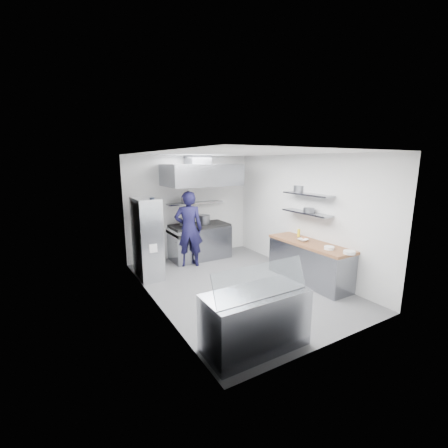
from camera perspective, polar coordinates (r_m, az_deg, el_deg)
floor at (r=6.66m, az=2.65°, el=-11.51°), size 5.00×5.00×0.00m
ceiling at (r=6.12m, az=2.90°, el=13.33°), size 5.00×5.00×0.00m
wall_back at (r=8.42m, az=-6.53°, el=3.28°), size 3.60×2.80×0.02m
wall_front at (r=4.42m, az=20.74°, el=-5.18°), size 3.60×2.80×0.02m
wall_left at (r=5.49m, az=-13.19°, el=-1.50°), size 2.80×5.00×0.02m
wall_right at (r=7.36m, az=14.62°, el=1.76°), size 2.80×5.00×0.02m
gas_range at (r=8.30m, az=-4.63°, el=-3.52°), size 1.60×0.80×0.90m
cooktop at (r=8.18m, az=-4.68°, el=-0.27°), size 1.57×0.78×0.06m
stock_pot_left at (r=8.12m, az=-7.38°, el=0.51°), size 0.31×0.31×0.20m
stock_pot_mid at (r=8.25m, az=-3.88°, el=0.90°), size 0.35×0.35×0.24m
over_range_shelf at (r=8.30m, az=-5.47°, el=4.02°), size 1.60×0.30×0.04m
shelf_pot_a at (r=7.99m, az=-7.17°, el=4.48°), size 0.27×0.27×0.18m
extractor_hood at (r=7.85m, az=-4.29°, el=9.32°), size 1.90×1.15×0.55m
hood_duct at (r=8.05m, az=-5.05°, el=12.07°), size 0.55×0.55×0.24m
red_firebox at (r=7.95m, az=-14.64°, el=2.61°), size 0.22×0.10×0.26m
chef at (r=7.62m, az=-6.74°, el=-0.95°), size 0.82×0.68×1.93m
wire_rack at (r=7.04m, az=-14.44°, el=-2.64°), size 0.50×0.90×1.85m
rack_bin_a at (r=6.74m, az=-13.54°, el=-4.33°), size 0.17×0.21×0.19m
rack_bin_b at (r=6.88m, az=-14.40°, el=0.24°), size 0.15×0.19×0.17m
rack_jar at (r=6.54m, az=-13.51°, el=4.14°), size 0.10×0.10×0.18m
knife_strip at (r=4.64m, az=-9.68°, el=-1.89°), size 0.04×0.55×0.05m
prep_counter_base at (r=6.97m, az=15.80°, el=-7.19°), size 0.62×2.00×0.84m
prep_counter_top at (r=6.84m, az=16.00°, el=-3.62°), size 0.65×2.04×0.06m
plate_stack_a at (r=6.24m, az=22.76°, el=-5.00°), size 0.22×0.22×0.06m
plate_stack_b at (r=6.41m, az=19.40°, el=-4.31°), size 0.20×0.20×0.06m
copper_pan at (r=7.05m, az=15.01°, el=-2.61°), size 0.15×0.15×0.06m
squeeze_bottle at (r=7.27m, az=14.04°, el=-1.64°), size 0.07×0.07×0.18m
mixing_bowl at (r=6.89m, az=14.83°, el=-2.95°), size 0.23×0.23×0.05m
wall_shelf_lower at (r=7.03m, az=15.45°, el=2.07°), size 0.30×1.30×0.04m
wall_shelf_upper at (r=6.97m, az=15.63°, el=5.48°), size 0.30×1.30×0.04m
shelf_pot_c at (r=6.96m, az=15.86°, el=2.55°), size 0.25×0.25×0.10m
shelf_pot_d at (r=7.39m, az=14.22°, el=6.59°), size 0.29×0.29×0.14m
display_case at (r=4.49m, az=5.97°, el=-17.76°), size 1.50×0.70×0.85m
display_glass at (r=4.12m, az=7.16°, el=-10.61°), size 1.47×0.19×0.42m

